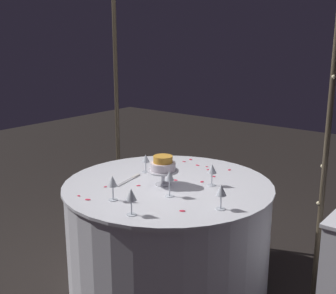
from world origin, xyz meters
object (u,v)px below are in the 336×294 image
Objects in this scene: wine_glass_2 at (113,182)px; cake_knife at (130,179)px; wine_glass_4 at (221,191)px; wine_glass_3 at (131,195)px; wine_glass_5 at (212,170)px; main_table at (168,234)px; decorative_arch at (206,66)px; wine_glass_0 at (146,159)px; tiered_cake at (163,166)px; wine_glass_1 at (169,177)px.

wine_glass_2 is 0.56× the size of cake_knife.
wine_glass_2 is at bearing -154.32° from wine_glass_4.
wine_glass_3 reaches higher than wine_glass_5.
wine_glass_2 and wine_glass_3 have the same top height.
main_table is 0.76m from wine_glass_4.
wine_glass_0 is at bearing -130.94° from decorative_arch.
decorative_arch reaches higher than wine_glass_5.
decorative_arch reaches higher than wine_glass_4.
cake_knife is (0.03, -0.22, -0.10)m from wine_glass_0.
main_table is 0.79m from wine_glass_3.
cake_knife is (-0.81, 0.06, -0.11)m from wine_glass_4.
wine_glass_0 is (-0.29, 0.15, -0.04)m from tiered_cake.
tiered_cake reaches higher than wine_glass_3.
wine_glass_0 is 0.85× the size of wine_glass_3.
wine_glass_3 reaches higher than wine_glass_0.
wine_glass_3 is 0.65m from cake_knife.
wine_glass_4 is (0.62, 0.30, -0.00)m from wine_glass_2.
cake_knife is at bearing 133.98° from wine_glass_3.
wine_glass_2 is at bearing 158.22° from wine_glass_3.
decorative_arch reaches higher than cake_knife.
decorative_arch is 17.96× the size of wine_glass_0.
cake_knife is at bearing -165.87° from tiered_cake.
wine_glass_0 is 0.89× the size of wine_glass_4.
cake_knife is (-0.45, 0.46, -0.12)m from wine_glass_3.
tiered_cake is 0.34m from wine_glass_5.
tiered_cake is 0.57m from wine_glass_4.
wine_glass_2 is at bearing -131.00° from wine_glass_1.
cake_knife is at bearing -115.54° from decorative_arch.
tiered_cake is 0.75× the size of cake_knife.
wine_glass_4 reaches higher than cake_knife.
wine_glass_5 is 0.53× the size of cake_knife.
wine_glass_5 reaches higher than cake_knife.
main_table is at bearing -19.20° from wine_glass_0.
tiered_cake reaches higher than wine_glass_4.
wine_glass_4 is at bearing -18.29° from wine_glass_0.
wine_glass_2 is at bearing -118.64° from wine_glass_5.
wine_glass_1 is at bearing -49.66° from main_table.
wine_glass_0 is at bearing 125.26° from wine_glass_3.
wine_glass_1 reaches higher than wine_glass_0.
wine_glass_1 is (0.17, -0.15, -0.01)m from tiered_cake.
main_table is 0.70m from wine_glass_2.
cake_knife is (-0.27, -0.11, 0.40)m from main_table.
main_table is 0.49m from cake_knife.
wine_glass_5 is 0.61m from cake_knife.
wine_glass_2 is (0.22, -0.58, 0.02)m from wine_glass_0.
wine_glass_5 is at bearing 30.37° from main_table.
wine_glass_5 is (0.57, 0.05, 0.01)m from wine_glass_0.
wine_glass_1 is 0.37m from wine_glass_5.
wine_glass_5 is at bearing 26.53° from cake_knife.
main_table is 8.56× the size of wine_glass_1.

